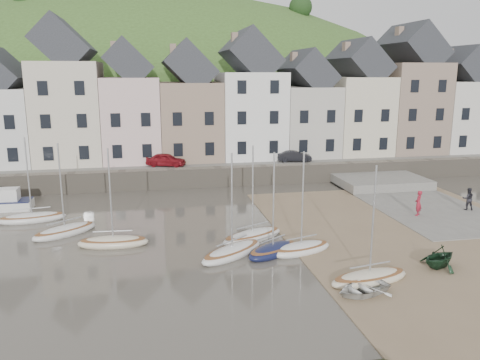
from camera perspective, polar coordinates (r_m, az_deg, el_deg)
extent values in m
plane|color=#403B32|center=(29.31, 2.26, -8.27)|extent=(160.00, 160.00, 0.00)
cube|color=#395321|center=(59.77, -4.76, 3.26)|extent=(90.00, 30.00, 1.50)
cube|color=slate|center=(48.38, -3.27, 2.02)|extent=(70.00, 7.00, 0.10)
cube|color=slate|center=(45.11, -2.66, 0.40)|extent=(70.00, 1.20, 1.80)
cube|color=#7C664B|center=(33.44, 21.06, -6.40)|extent=(18.00, 26.00, 0.06)
cube|color=slate|center=(41.98, 20.00, -2.48)|extent=(8.00, 18.00, 0.12)
ellipsoid|color=#395321|center=(91.20, -9.64, -5.72)|extent=(134.40, 84.00, 84.00)
cylinder|color=#382619|center=(76.63, -23.86, 17.27)|extent=(0.50, 0.50, 3.00)
cylinder|color=#382619|center=(79.01, -12.76, 17.83)|extent=(0.50, 0.50, 3.00)
sphere|color=#213D19|center=(79.29, -12.85, 19.63)|extent=(3.60, 3.60, 3.60)
cylinder|color=#382619|center=(77.98, -1.93, 18.19)|extent=(0.50, 0.50, 3.00)
sphere|color=#213D19|center=(78.27, -1.94, 20.01)|extent=(3.60, 3.60, 3.60)
cylinder|color=#382619|center=(79.81, 7.17, 17.98)|extent=(0.50, 0.50, 3.00)
sphere|color=#213D19|center=(80.08, 7.23, 19.76)|extent=(3.60, 3.60, 3.60)
cube|color=silver|center=(52.72, -26.14, 5.69)|extent=(5.80, 8.00, 7.50)
cube|color=beige|center=(51.35, -19.60, 7.50)|extent=(6.40, 8.00, 10.00)
cube|color=gray|center=(51.63, -22.12, 16.50)|extent=(0.60, 0.90, 1.40)
cube|color=beige|center=(50.87, -12.74, 7.03)|extent=(5.60, 8.00, 8.50)
cube|color=gray|center=(50.77, -14.77, 14.91)|extent=(0.60, 0.90, 1.40)
cube|color=#88715E|center=(51.07, -5.99, 7.01)|extent=(6.20, 8.00, 8.00)
cube|color=gray|center=(50.76, -7.99, 14.98)|extent=(0.60, 0.90, 1.40)
cube|color=white|center=(51.98, 1.16, 7.72)|extent=(6.60, 8.00, 9.00)
cube|color=gray|center=(51.58, -0.67, 16.39)|extent=(0.60, 0.90, 1.40)
cube|color=#B0ACA1|center=(53.71, 7.73, 6.97)|extent=(5.80, 8.00, 7.50)
cube|color=gray|center=(53.03, 6.42, 14.15)|extent=(0.60, 0.90, 1.40)
cube|color=beige|center=(55.84, 13.59, 7.46)|extent=(6.00, 8.00, 8.50)
cube|color=gray|center=(55.10, 12.53, 15.03)|extent=(0.60, 0.90, 1.40)
cube|color=gray|center=(58.65, 19.26, 8.08)|extent=(6.40, 8.00, 10.00)
cube|color=gray|center=(57.89, 18.44, 16.25)|extent=(0.60, 0.90, 1.40)
cube|color=beige|center=(62.03, 24.15, 6.97)|extent=(5.80, 8.00, 8.00)
cube|color=gray|center=(61.04, 23.60, 13.47)|extent=(0.60, 0.90, 1.40)
ellipsoid|color=silver|center=(37.68, -23.50, -4.23)|extent=(4.83, 2.25, 0.84)
ellipsoid|color=brown|center=(37.62, -23.53, -3.91)|extent=(4.44, 2.05, 0.20)
cylinder|color=#B2B5B7|center=(36.96, -23.92, 0.38)|extent=(0.10, 0.10, 5.60)
cylinder|color=#B2B5B7|center=(37.48, -23.60, -3.14)|extent=(2.54, 0.50, 0.08)
ellipsoid|color=silver|center=(33.84, -20.13, -5.80)|extent=(4.45, 3.84, 0.84)
ellipsoid|color=brown|center=(33.77, -20.15, -5.45)|extent=(4.09, 3.52, 0.20)
cylinder|color=#B2B5B7|center=(33.03, -20.53, -0.69)|extent=(0.10, 0.10, 5.60)
cylinder|color=#B2B5B7|center=(33.62, -20.22, -4.59)|extent=(2.01, 1.52, 0.08)
ellipsoid|color=beige|center=(30.84, -14.85, -7.23)|extent=(4.42, 1.82, 0.84)
ellipsoid|color=brown|center=(30.77, -14.88, -6.84)|extent=(4.07, 1.65, 0.20)
cylinder|color=#B2B5B7|center=(29.95, -15.19, -1.63)|extent=(0.10, 0.10, 5.60)
cylinder|color=#B2B5B7|center=(30.60, -14.93, -5.90)|extent=(2.38, 0.26, 0.08)
ellipsoid|color=silver|center=(28.25, -0.95, -8.65)|extent=(4.69, 4.04, 0.84)
ellipsoid|color=brown|center=(28.17, -0.95, -8.23)|extent=(4.30, 3.71, 0.20)
cylinder|color=#B2B5B7|center=(27.27, -0.97, -2.57)|extent=(0.10, 0.10, 5.60)
cylinder|color=#B2B5B7|center=(27.98, -0.95, -7.22)|extent=(2.13, 1.63, 0.08)
ellipsoid|color=silver|center=(30.89, 1.49, -6.76)|extent=(4.75, 3.36, 0.84)
ellipsoid|color=brown|center=(30.82, 1.50, -6.37)|extent=(4.36, 3.07, 0.20)
cylinder|color=#B2B5B7|center=(30.00, 1.53, -1.16)|extent=(0.10, 0.10, 5.60)
cylinder|color=#B2B5B7|center=(30.65, 1.50, -5.43)|extent=(2.28, 1.18, 0.08)
ellipsoid|color=#13183C|center=(28.57, 3.92, -8.43)|extent=(4.02, 3.36, 0.84)
ellipsoid|color=brown|center=(28.49, 3.93, -8.02)|extent=(3.68, 3.07, 0.20)
cylinder|color=#B2B5B7|center=(27.61, 4.02, -2.41)|extent=(0.10, 0.10, 5.60)
cylinder|color=#B2B5B7|center=(28.31, 3.95, -7.01)|extent=(1.80, 1.23, 0.08)
ellipsoid|color=silver|center=(28.98, 7.30, -8.19)|extent=(4.26, 2.60, 0.84)
ellipsoid|color=brown|center=(28.90, 7.31, -7.79)|extent=(3.91, 2.37, 0.20)
cylinder|color=#B2B5B7|center=(28.03, 7.47, -2.26)|extent=(0.10, 0.10, 5.60)
cylinder|color=#B2B5B7|center=(28.72, 7.34, -6.79)|extent=(2.12, 0.72, 0.08)
ellipsoid|color=beige|center=(25.78, 15.16, -11.28)|extent=(4.67, 2.30, 0.84)
ellipsoid|color=brown|center=(25.69, 15.19, -10.83)|extent=(4.29, 2.10, 0.20)
cylinder|color=#B2B5B7|center=(24.71, 15.57, -4.68)|extent=(0.10, 0.10, 5.60)
cylinder|color=#B2B5B7|center=(25.49, 15.25, -9.73)|extent=(2.43, 0.53, 0.08)
cube|color=silver|center=(41.37, -26.09, -1.60)|extent=(1.84, 1.20, 1.00)
imported|color=silver|center=(24.26, 14.40, -12.40)|extent=(3.25, 2.68, 0.58)
imported|color=black|center=(28.52, 22.65, -8.41)|extent=(3.00, 2.82, 1.26)
imported|color=maroon|center=(37.74, 20.48, -2.59)|extent=(0.81, 0.80, 1.89)
imported|color=#232228|center=(40.81, 25.53, -2.03)|extent=(1.01, 0.90, 1.74)
imported|color=maroon|center=(46.89, -8.82, 2.41)|extent=(4.09, 2.70, 1.29)
imported|color=black|center=(49.10, 6.50, 2.84)|extent=(3.60, 1.79, 1.13)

